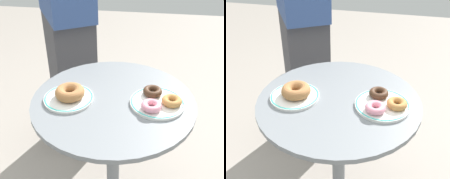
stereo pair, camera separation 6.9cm
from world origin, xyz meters
The scene contains 8 objects.
cafe_table centered at (0.00, 0.00, 0.47)m, with size 0.61×0.61×0.73m.
plate_left centered at (-0.16, -0.03, 0.74)m, with size 0.18×0.18×0.01m.
plate_right centered at (0.16, -0.01, 0.74)m, with size 0.20×0.20×0.01m.
donut_cinnamon centered at (-0.16, -0.03, 0.76)m, with size 0.11×0.11×0.04m, color #A36B3D.
donut_old_fashioned centered at (0.21, -0.02, 0.76)m, with size 0.07×0.07×0.02m, color #BC7F42.
donut_chocolate centered at (0.14, 0.04, 0.76)m, with size 0.07×0.07×0.02m, color #422819.
donut_pink_frosted centered at (0.14, -0.06, 0.76)m, with size 0.07×0.07×0.02m, color pink.
person_figure centered at (-0.33, 0.56, 0.82)m, with size 0.39×0.45×1.65m.
Camera 1 is at (0.12, -0.82, 1.31)m, focal length 43.66 mm.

